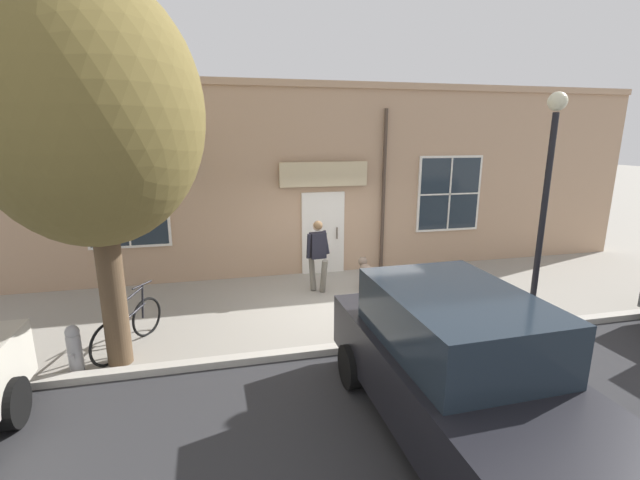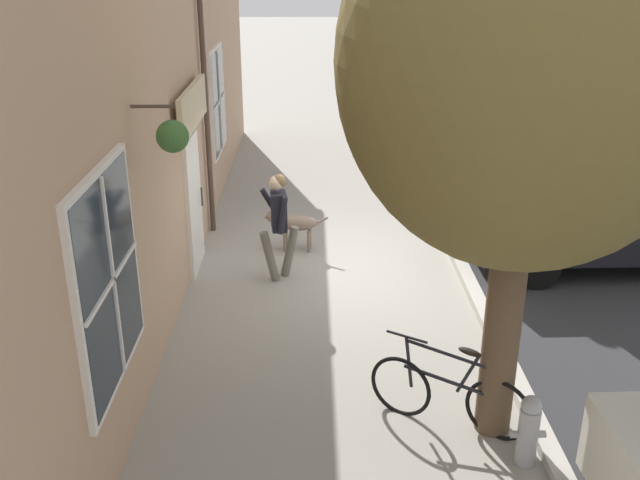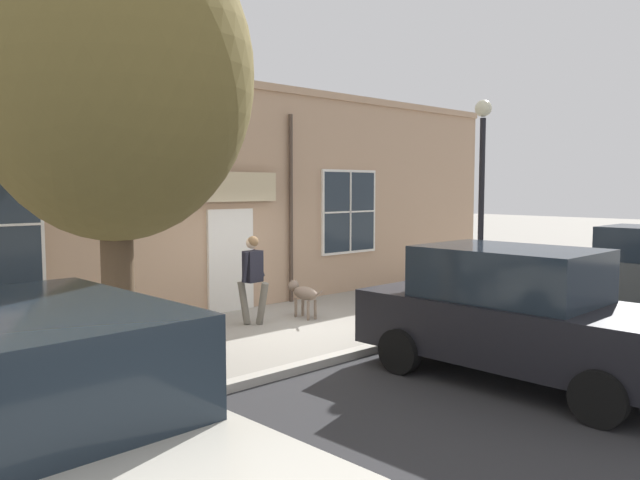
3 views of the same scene
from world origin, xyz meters
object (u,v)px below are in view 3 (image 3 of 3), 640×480
object	(u,v)px
pedestrian_walking	(253,272)
street_tree_by_curb	(115,84)
street_lamp	(482,174)
dog_on_leash	(303,293)
parked_car_nearest_curb	(45,440)
parked_car_mid_block	(519,314)
leaning_bicycle	(108,363)
fire_hydrant	(79,386)

from	to	relation	value
pedestrian_walking	street_tree_by_curb	size ratio (longest dim) A/B	0.29
pedestrian_walking	street_lamp	bearing A→B (deg)	55.14
dog_on_leash	parked_car_nearest_curb	bearing A→B (deg)	-53.77
parked_car_nearest_curb	parked_car_mid_block	xyz separation A→B (m)	(0.07, 6.00, 0.00)
leaning_bicycle	pedestrian_walking	bearing A→B (deg)	117.38
pedestrian_walking	street_tree_by_curb	distance (m)	5.19
parked_car_mid_block	fire_hydrant	bearing A→B (deg)	-117.73
pedestrian_walking	street_tree_by_curb	world-z (taller)	street_tree_by_curb
parked_car_nearest_curb	dog_on_leash	bearing A→B (deg)	126.23
fire_hydrant	dog_on_leash	bearing A→B (deg)	113.87
dog_on_leash	fire_hydrant	world-z (taller)	fire_hydrant
street_tree_by_curb	parked_car_nearest_curb	xyz separation A→B (m)	(2.60, -1.79, -2.81)
dog_on_leash	parked_car_mid_block	distance (m)	4.96
street_tree_by_curb	leaning_bicycle	distance (m)	3.35
street_tree_by_curb	parked_car_mid_block	xyz separation A→B (m)	(2.67, 4.21, -2.81)
pedestrian_walking	fire_hydrant	distance (m)	5.04
pedestrian_walking	parked_car_mid_block	bearing A→B (deg)	5.61
street_tree_by_curb	pedestrian_walking	bearing A→B (deg)	123.02
pedestrian_walking	street_lamp	world-z (taller)	street_lamp
street_tree_by_curb	street_lamp	world-z (taller)	street_tree_by_curb
street_tree_by_curb	leaning_bicycle	bearing A→B (deg)	175.21
parked_car_mid_block	fire_hydrant	distance (m)	5.44
pedestrian_walking	parked_car_mid_block	distance (m)	5.11
parked_car_mid_block	street_lamp	world-z (taller)	street_lamp
leaning_bicycle	street_lamp	distance (m)	7.70
parked_car_mid_block	street_lamp	bearing A→B (deg)	129.47
dog_on_leash	leaning_bicycle	world-z (taller)	leaning_bicycle
parked_car_nearest_curb	fire_hydrant	distance (m)	2.77
dog_on_leash	fire_hydrant	distance (m)	5.89
fire_hydrant	leaning_bicycle	bearing A→B (deg)	136.64
pedestrian_walking	dog_on_leash	distance (m)	1.22
parked_car_mid_block	fire_hydrant	size ratio (longest dim) A/B	5.64
pedestrian_walking	street_lamp	xyz separation A→B (m)	(2.52, 3.62, 1.81)
parked_car_mid_block	fire_hydrant	xyz separation A→B (m)	(-2.52, -4.80, -0.48)
pedestrian_walking	dog_on_leash	xyz separation A→B (m)	(0.18, 1.09, -0.50)
dog_on_leash	street_tree_by_curb	xyz separation A→B (m)	(2.23, -4.81, 3.21)
street_tree_by_curb	parked_car_mid_block	distance (m)	5.73
dog_on_leash	parked_car_mid_block	xyz separation A→B (m)	(4.91, -0.59, 0.40)
dog_on_leash	leaning_bicycle	xyz separation A→B (m)	(1.72, -4.76, -0.10)
leaning_bicycle	parked_car_nearest_curb	distance (m)	3.64
pedestrian_walking	parked_car_nearest_curb	xyz separation A→B (m)	(5.01, -5.50, -0.11)
leaning_bicycle	fire_hydrant	xyz separation A→B (m)	(0.66, -0.63, 0.02)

